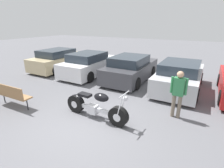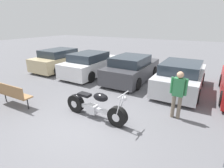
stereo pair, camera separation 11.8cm
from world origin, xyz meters
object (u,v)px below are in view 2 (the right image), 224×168
object	(u,v)px
parked_car_champagne	(61,60)
motorcycle	(94,106)
person_standing	(178,91)
parked_car_silver	(181,77)
park_bench	(12,93)
parked_car_white	(91,64)
parked_car_dark_grey	(132,69)

from	to	relation	value
parked_car_champagne	motorcycle	bearing A→B (deg)	-36.20
motorcycle	person_standing	xyz separation A→B (m)	(2.33, 1.36, 0.53)
parked_car_silver	park_bench	bearing A→B (deg)	-136.09
parked_car_silver	person_standing	size ratio (longest dim) A/B	2.52
motorcycle	parked_car_white	xyz separation A→B (m)	(-3.18, 4.12, 0.21)
parked_car_dark_grey	park_bench	bearing A→B (deg)	-116.39
parked_car_white	person_standing	distance (m)	6.17
motorcycle	parked_car_white	bearing A→B (deg)	127.61
parked_car_champagne	parked_car_white	distance (m)	2.58
motorcycle	park_bench	bearing A→B (deg)	-165.35
motorcycle	person_standing	bearing A→B (deg)	30.29
parked_car_white	parked_car_dark_grey	world-z (taller)	same
motorcycle	parked_car_white	size ratio (longest dim) A/B	0.58
parked_car_white	park_bench	world-z (taller)	parked_car_white
parked_car_champagne	person_standing	xyz separation A→B (m)	(8.09, -2.85, 0.31)
parked_car_silver	park_bench	world-z (taller)	parked_car_silver
parked_car_dark_grey	park_bench	world-z (taller)	parked_car_dark_grey
parked_car_white	person_standing	size ratio (longest dim) A/B	2.52
person_standing	parked_car_white	bearing A→B (deg)	153.40
park_bench	parked_car_silver	bearing A→B (deg)	43.91
parked_car_dark_grey	motorcycle	bearing A→B (deg)	-82.16
parked_car_white	person_standing	bearing A→B (deg)	-26.60
parked_car_champagne	parked_car_dark_grey	size ratio (longest dim) A/B	1.00
parked_car_champagne	park_bench	bearing A→B (deg)	-62.73
parked_car_white	parked_car_silver	xyz separation A→B (m)	(5.16, -0.00, 0.00)
parked_car_champagne	park_bench	xyz separation A→B (m)	(2.60, -5.04, -0.09)
motorcycle	parked_car_champagne	bearing A→B (deg)	143.80
parked_car_champagne	park_bench	distance (m)	5.67
parked_car_champagne	park_bench	world-z (taller)	parked_car_champagne
parked_car_champagne	person_standing	size ratio (longest dim) A/B	2.52
parked_car_dark_grey	park_bench	xyz separation A→B (m)	(-2.56, -5.16, -0.09)
person_standing	parked_car_silver	bearing A→B (deg)	97.27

